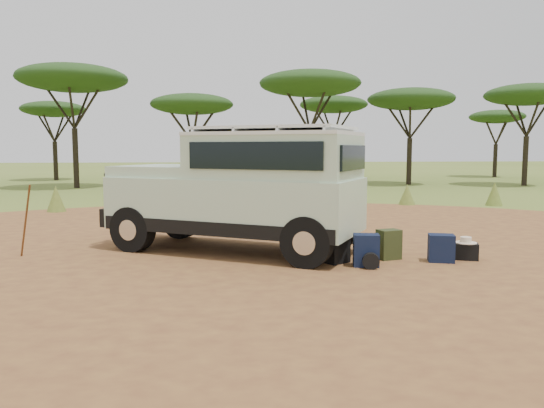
{
  "coord_description": "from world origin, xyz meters",
  "views": [
    {
      "loc": [
        -0.96,
        -9.31,
        2.03
      ],
      "look_at": [
        0.13,
        0.46,
        1.0
      ],
      "focal_mm": 35.0,
      "sensor_mm": 36.0,
      "label": 1
    }
  ],
  "objects": [
    {
      "name": "ground",
      "position": [
        0.0,
        0.0,
        0.0
      ],
      "size": [
        140.0,
        140.0,
        0.0
      ],
      "primitive_type": "plane",
      "color": "olive",
      "rests_on": "ground"
    },
    {
      "name": "dirt_clearing",
      "position": [
        0.0,
        0.0,
        0.0
      ],
      "size": [
        23.0,
        23.0,
        0.01
      ],
      "primitive_type": "cylinder",
      "color": "olive",
      "rests_on": "ground"
    },
    {
      "name": "grass_fringe",
      "position": [
        0.12,
        8.67,
        0.4
      ],
      "size": [
        36.6,
        1.6,
        0.9
      ],
      "color": "olive",
      "rests_on": "ground"
    },
    {
      "name": "acacia_treeline",
      "position": [
        0.75,
        19.81,
        4.87
      ],
      "size": [
        46.7,
        13.2,
        6.26
      ],
      "color": "black",
      "rests_on": "ground"
    },
    {
      "name": "safari_vehicle",
      "position": [
        -0.4,
        1.03,
        1.18
      ],
      "size": [
        5.28,
        4.15,
        2.44
      ],
      "rotation": [
        0.0,
        0.0,
        -0.52
      ],
      "color": "#B4CEB0",
      "rests_on": "ground"
    },
    {
      "name": "walking_staff",
      "position": [
        -4.42,
        0.83,
        0.69
      ],
      "size": [
        0.38,
        0.41,
        1.39
      ],
      "primitive_type": "cylinder",
      "rotation": [
        0.35,
        0.0,
        0.74
      ],
      "color": "brown",
      "rests_on": "ground"
    },
    {
      "name": "backpack_black",
      "position": [
        1.2,
        -0.22,
        0.29
      ],
      "size": [
        0.52,
        0.5,
        0.58
      ],
      "primitive_type": "cube",
      "rotation": [
        0.0,
        0.0,
        0.6
      ],
      "color": "black",
      "rests_on": "ground"
    },
    {
      "name": "backpack_navy",
      "position": [
        1.65,
        -0.55,
        0.28
      ],
      "size": [
        0.48,
        0.38,
        0.56
      ],
      "primitive_type": "cube",
      "rotation": [
        0.0,
        0.0,
        -0.19
      ],
      "color": "#13213D",
      "rests_on": "ground"
    },
    {
      "name": "backpack_olive",
      "position": [
        2.23,
        -0.02,
        0.28
      ],
      "size": [
        0.46,
        0.38,
        0.55
      ],
      "primitive_type": "cube",
      "rotation": [
        0.0,
        0.0,
        0.27
      ],
      "color": "#373D1C",
      "rests_on": "ground"
    },
    {
      "name": "duffel_navy",
      "position": [
        3.1,
        -0.34,
        0.25
      ],
      "size": [
        0.52,
        0.45,
        0.5
      ],
      "primitive_type": "cube",
      "rotation": [
        0.0,
        0.0,
        -0.29
      ],
      "color": "#13213D",
      "rests_on": "ground"
    },
    {
      "name": "hard_case",
      "position": [
        3.63,
        -0.19,
        0.15
      ],
      "size": [
        0.52,
        0.45,
        0.31
      ],
      "primitive_type": "cube",
      "rotation": [
        0.0,
        0.0,
        -0.37
      ],
      "color": "black",
      "rests_on": "ground"
    },
    {
      "name": "stuff_sack",
      "position": [
        1.68,
        -0.71,
        0.14
      ],
      "size": [
        0.34,
        0.34,
        0.28
      ],
      "primitive_type": "cylinder",
      "rotation": [
        1.57,
        0.0,
        -0.23
      ],
      "color": "black",
      "rests_on": "ground"
    },
    {
      "name": "safari_hat",
      "position": [
        3.63,
        -0.19,
        0.35
      ],
      "size": [
        0.39,
        0.39,
        0.11
      ],
      "color": "beige",
      "rests_on": "hard_case"
    }
  ]
}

